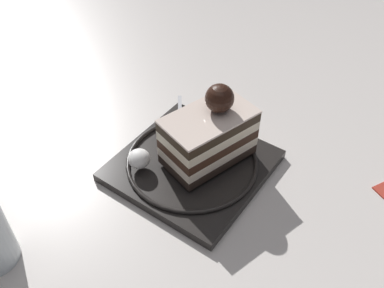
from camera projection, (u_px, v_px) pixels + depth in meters
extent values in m
plane|color=silver|center=(201.00, 183.00, 0.60)|extent=(2.40, 2.40, 0.00)
cube|color=black|center=(192.00, 166.00, 0.61)|extent=(0.22, 0.22, 0.01)
torus|color=black|center=(192.00, 161.00, 0.60)|extent=(0.21, 0.21, 0.01)
cube|color=#2D211A|center=(208.00, 153.00, 0.60)|extent=(0.14, 0.12, 0.01)
cube|color=#F2E0C6|center=(208.00, 146.00, 0.59)|extent=(0.14, 0.12, 0.01)
cube|color=#392216|center=(208.00, 138.00, 0.58)|extent=(0.14, 0.12, 0.01)
cube|color=#F0E2C0|center=(209.00, 130.00, 0.57)|extent=(0.14, 0.12, 0.01)
cube|color=#312518|center=(209.00, 122.00, 0.56)|extent=(0.14, 0.12, 0.01)
cube|color=#F5DECD|center=(209.00, 117.00, 0.56)|extent=(0.14, 0.12, 0.00)
sphere|color=black|center=(221.00, 99.00, 0.55)|extent=(0.04, 0.04, 0.04)
ellipsoid|color=white|center=(139.00, 159.00, 0.59)|extent=(0.03, 0.03, 0.03)
cube|color=silver|center=(180.00, 111.00, 0.68)|extent=(0.07, 0.04, 0.00)
cube|color=silver|center=(180.00, 128.00, 0.65)|extent=(0.02, 0.02, 0.00)
cube|color=silver|center=(177.00, 139.00, 0.63)|extent=(0.03, 0.02, 0.00)
cube|color=silver|center=(179.00, 139.00, 0.63)|extent=(0.03, 0.02, 0.00)
cube|color=silver|center=(182.00, 139.00, 0.63)|extent=(0.03, 0.02, 0.00)
cube|color=silver|center=(184.00, 139.00, 0.63)|extent=(0.03, 0.02, 0.00)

